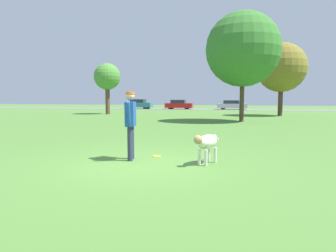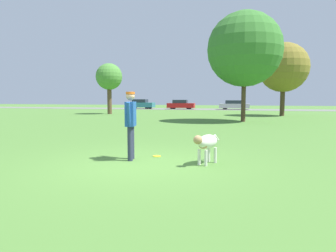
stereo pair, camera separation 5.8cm
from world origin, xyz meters
name	(u,v)px [view 1 (the left image)]	position (x,y,z in m)	size (l,w,h in m)	color
ground_plane	(139,164)	(0.00, 0.00, 0.00)	(120.00, 120.00, 0.00)	#4C7A33
far_road_strip	(225,109)	(0.00, 35.87, 0.01)	(120.00, 6.00, 0.01)	slate
person	(131,119)	(-0.37, 0.43, 1.05)	(0.31, 0.73, 1.75)	#2D334C
dog	(207,143)	(1.58, 0.39, 0.52)	(0.61, 1.06, 0.74)	silver
frisbee	(157,156)	(0.15, 1.01, 0.01)	(0.22, 0.22, 0.02)	yellow
tree_far_left	(107,77)	(-10.69, 20.89, 3.65)	(2.62, 2.62, 5.02)	brown
tree_far_right	(282,68)	(5.69, 21.80, 4.28)	(4.36, 4.36, 6.48)	#4C3826
tree_mid_center	(243,49)	(2.35, 14.07, 4.80)	(4.95, 4.95, 7.28)	#4C3826
parked_car_teal	(139,104)	(-12.65, 35.62, 0.70)	(4.03, 1.70, 1.41)	teal
parked_car_red	(179,105)	(-6.51, 35.60, 0.65)	(3.95, 1.89, 1.34)	red
parked_car_silver	(232,105)	(0.98, 35.86, 0.64)	(4.11, 1.84, 1.28)	#B7B7BC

